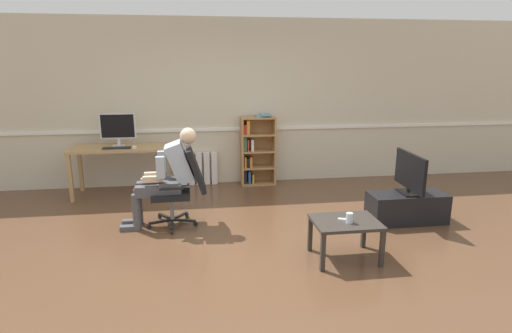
{
  "coord_description": "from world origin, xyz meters",
  "views": [
    {
      "loc": [
        -0.58,
        -4.24,
        1.99
      ],
      "look_at": [
        0.15,
        0.85,
        0.7
      ],
      "focal_mm": 29.05,
      "sensor_mm": 36.0,
      "label": 1
    }
  ],
  "objects": [
    {
      "name": "office_chair",
      "position": [
        -0.79,
        0.77,
        0.53
      ],
      "size": [
        0.75,
        0.61,
        0.99
      ],
      "rotation": [
        0.0,
        0.0,
        -1.55
      ],
      "color": "black",
      "rests_on": "ground_plane"
    },
    {
      "name": "drinking_glass",
      "position": [
        0.91,
        -0.5,
        0.47
      ],
      "size": [
        0.07,
        0.07,
        0.11
      ],
      "primitive_type": "cylinder",
      "color": "silver",
      "rests_on": "coffee_table"
    },
    {
      "name": "keyboard",
      "position": [
        -1.77,
        2.01,
        0.77
      ],
      "size": [
        0.4,
        0.12,
        0.02
      ],
      "primitive_type": "cube",
      "color": "black",
      "rests_on": "computer_desk"
    },
    {
      "name": "imac_monitor",
      "position": [
        -1.77,
        2.23,
        1.04
      ],
      "size": [
        0.53,
        0.14,
        0.5
      ],
      "color": "silver",
      "rests_on": "computer_desk"
    },
    {
      "name": "ground_plane",
      "position": [
        0.0,
        0.0,
        0.0
      ],
      "size": [
        18.0,
        18.0,
        0.0
      ],
      "primitive_type": "plane",
      "color": "brown"
    },
    {
      "name": "back_wall",
      "position": [
        0.0,
        2.65,
        1.35
      ],
      "size": [
        12.0,
        0.13,
        2.7
      ],
      "color": "beige",
      "rests_on": "ground_plane"
    },
    {
      "name": "computer_desk",
      "position": [
        -1.77,
        2.15,
        0.65
      ],
      "size": [
        1.4,
        0.64,
        0.76
      ],
      "color": "tan",
      "rests_on": "ground_plane"
    },
    {
      "name": "tv_screen",
      "position": [
        2.05,
        0.45,
        0.65
      ],
      "size": [
        0.21,
        0.76,
        0.52
      ],
      "rotation": [
        0.0,
        0.0,
        1.53
      ],
      "color": "black",
      "rests_on": "tv_stand"
    },
    {
      "name": "computer_mouse",
      "position": [
        -1.52,
        2.03,
        0.77
      ],
      "size": [
        0.06,
        0.1,
        0.03
      ],
      "primitive_type": "cube",
      "color": "white",
      "rests_on": "computer_desk"
    },
    {
      "name": "person_seated",
      "position": [
        -0.97,
        0.76,
        0.65
      ],
      "size": [
        0.97,
        0.4,
        1.23
      ],
      "rotation": [
        0.0,
        0.0,
        -1.55
      ],
      "color": "#4C4C51",
      "rests_on": "ground_plane"
    },
    {
      "name": "tv_stand",
      "position": [
        2.05,
        0.45,
        0.19
      ],
      "size": [
        0.98,
        0.4,
        0.38
      ],
      "color": "black",
      "rests_on": "ground_plane"
    },
    {
      "name": "radiator",
      "position": [
        -0.63,
        2.54,
        0.27
      ],
      "size": [
        0.73,
        0.08,
        0.55
      ],
      "color": "white",
      "rests_on": "ground_plane"
    },
    {
      "name": "spare_remote",
      "position": [
        0.89,
        -0.43,
        0.43
      ],
      "size": [
        0.15,
        0.08,
        0.02
      ],
      "primitive_type": "cube",
      "rotation": [
        0.0,
        0.0,
        1.24
      ],
      "color": "white",
      "rests_on": "coffee_table"
    },
    {
      "name": "bookshelf",
      "position": [
        0.37,
        2.44,
        0.57
      ],
      "size": [
        0.57,
        0.29,
        1.19
      ],
      "color": "#AD7F4C",
      "rests_on": "ground_plane"
    },
    {
      "name": "coffee_table",
      "position": [
        0.89,
        -0.44,
        0.36
      ],
      "size": [
        0.67,
        0.52,
        0.42
      ],
      "color": "#332D28",
      "rests_on": "ground_plane"
    }
  ]
}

